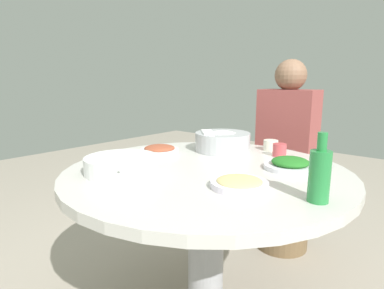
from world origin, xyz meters
TOP-DOWN VIEW (x-y plane):
  - round_dining_table at (0.00, 0.00)m, footprint 1.19×1.19m
  - rice_bowl at (-0.16, 0.33)m, footprint 0.29×0.29m
  - soup_bowl at (-0.22, -0.27)m, footprint 0.29×0.29m
  - dish_greens at (0.27, 0.23)m, footprint 0.22×0.22m
  - dish_stirfry at (-0.36, 0.07)m, footprint 0.20×0.20m
  - dish_noodles at (0.24, -0.12)m, footprint 0.20×0.20m
  - green_bottle at (0.49, -0.07)m, footprint 0.06×0.06m
  - tea_cup_near at (0.13, 0.41)m, footprint 0.07×0.07m
  - tea_cup_far at (0.03, 0.50)m, footprint 0.08×0.08m
  - stool_for_diner_left at (-0.03, 0.85)m, footprint 0.33×0.33m
  - diner_left at (-0.03, 0.85)m, footprint 0.35×0.35m

SIDE VIEW (x-z plane):
  - stool_for_diner_left at x=-0.03m, z-range 0.00..0.45m
  - round_dining_table at x=0.00m, z-range 0.23..0.95m
  - dish_noodles at x=0.24m, z-range 0.72..0.75m
  - dish_stirfry at x=-0.36m, z-range 0.72..0.76m
  - dish_greens at x=0.27m, z-range 0.72..0.77m
  - tea_cup_far at x=0.03m, z-range 0.72..0.78m
  - tea_cup_near at x=0.13m, z-range 0.72..0.78m
  - soup_bowl at x=-0.22m, z-range 0.72..0.79m
  - diner_left at x=-0.03m, z-range 0.39..1.15m
  - rice_bowl at x=-0.16m, z-range 0.72..0.82m
  - green_bottle at x=0.49m, z-range 0.70..0.92m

